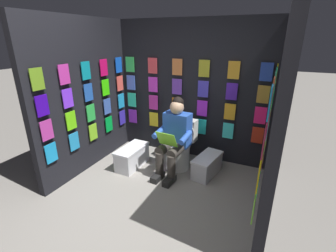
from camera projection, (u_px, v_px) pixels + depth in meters
ground_plane at (127, 227)px, 2.70m from camera, size 30.00×30.00×0.00m
display_wall_back at (191, 92)px, 4.03m from camera, size 2.71×0.14×2.30m
display_wall_left at (277, 122)px, 2.61m from camera, size 0.14×1.98×2.30m
display_wall_right at (85, 97)px, 3.67m from camera, size 0.14×1.98×2.30m
toilet at (180, 147)px, 3.89m from camera, size 0.42×0.57×0.77m
person_reading at (174, 137)px, 3.60m from camera, size 0.55×0.71×1.19m
comic_longbox_near at (207, 165)px, 3.69m from camera, size 0.37×0.64×0.31m
comic_longbox_far at (132, 157)px, 3.91m from camera, size 0.32×0.64×0.34m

